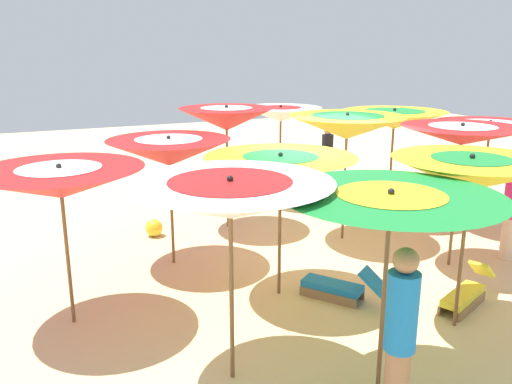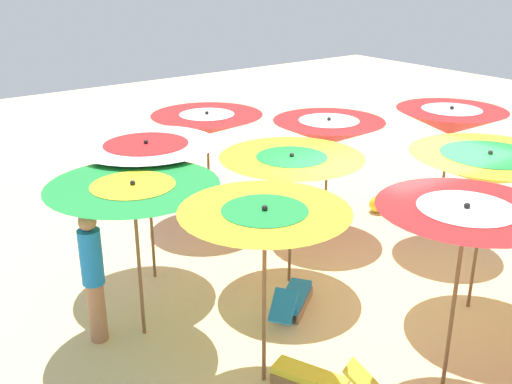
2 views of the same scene
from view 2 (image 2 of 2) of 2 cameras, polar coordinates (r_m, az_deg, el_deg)
name	(u,v)px [view 2 (image 2 of 2)]	position (r m, az deg, el deg)	size (l,w,h in m)	color
ground	(379,297)	(9.78, 11.58, -9.71)	(36.75, 36.75, 0.04)	beige
beach_umbrella_3	(465,221)	(6.97, 19.18, -2.58)	(1.97, 1.97, 2.47)	brown
beach_umbrella_4	(488,169)	(8.96, 21.12, 2.08)	(2.19, 2.19, 2.48)	brown
beach_umbrella_5	(450,121)	(11.18, 17.91, 6.38)	(1.91, 1.91, 2.55)	brown
beach_umbrella_6	(265,227)	(6.81, 0.82, -3.30)	(1.97, 1.97, 2.37)	brown
beach_umbrella_7	(292,168)	(9.20, 3.38, 2.29)	(2.21, 2.21, 2.20)	brown
beach_umbrella_8	(328,132)	(11.19, 6.87, 5.68)	(2.06, 2.06, 2.25)	brown
beach_umbrella_9	(134,198)	(7.92, -11.49, -0.55)	(2.24, 2.24, 2.29)	brown
beach_umbrella_10	(147,156)	(9.42, -10.30, 3.41)	(2.19, 2.19, 2.36)	brown
beach_umbrella_11	(207,124)	(11.70, -4.65, 6.44)	(2.15, 2.15, 2.22)	brown
lounger_0	(292,299)	(9.12, 3.47, -10.08)	(1.27, 1.03, 0.57)	olive
lounger_1	(318,378)	(7.65, 5.91, -17.13)	(0.81, 1.36, 0.56)	olive
beachgoer_2	(93,275)	(8.36, -15.18, -7.57)	(0.30, 0.30, 1.90)	#A3704C
beach_ball	(377,204)	(12.77, 11.40, -1.14)	(0.35, 0.35, 0.35)	yellow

